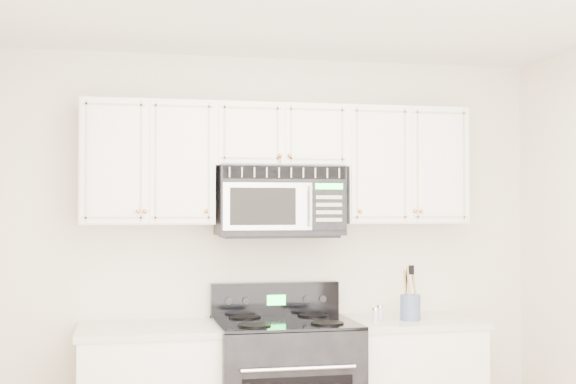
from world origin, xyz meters
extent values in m
cube|color=#F2E2C2|center=(0.00, 1.75, 1.30)|extent=(3.50, 0.01, 2.60)
cube|color=#F2E2C2|center=(0.00, -1.75, 1.30)|extent=(3.50, 0.01, 2.60)
cube|color=silver|center=(-0.80, 1.44, 0.90)|extent=(0.86, 0.65, 0.04)
cube|color=silver|center=(0.80, 1.44, 0.90)|extent=(0.86, 0.65, 0.04)
cylinder|color=silver|center=(0.00, 1.01, 0.72)|extent=(0.66, 0.02, 0.02)
cube|color=black|center=(0.00, 1.39, 0.93)|extent=(0.83, 0.71, 0.02)
cube|color=black|center=(0.00, 1.71, 1.03)|extent=(0.83, 0.08, 0.22)
cube|color=#1EE542|center=(0.00, 1.67, 1.03)|extent=(0.12, 0.00, 0.07)
cube|color=white|center=(-0.82, 1.58, 1.90)|extent=(0.80, 0.33, 0.75)
cube|color=white|center=(0.82, 1.58, 1.90)|extent=(0.80, 0.33, 0.75)
cube|color=white|center=(0.00, 1.58, 2.08)|extent=(0.84, 0.33, 0.39)
sphere|color=#C9843E|center=(-0.84, 1.40, 1.60)|extent=(0.03, 0.03, 0.03)
sphere|color=#C9843E|center=(-0.48, 1.40, 1.60)|extent=(0.03, 0.03, 0.03)
sphere|color=#C9843E|center=(0.48, 1.40, 1.60)|extent=(0.03, 0.03, 0.03)
sphere|color=#C9843E|center=(0.84, 1.40, 1.60)|extent=(0.03, 0.03, 0.03)
sphere|color=#C9843E|center=(-0.03, 1.40, 1.94)|extent=(0.03, 0.03, 0.03)
sphere|color=#C9843E|center=(0.03, 1.40, 1.94)|extent=(0.03, 0.03, 0.03)
cylinder|color=red|center=(-0.03, 1.40, 1.88)|extent=(0.00, 0.00, 0.11)
sphere|color=#C9843E|center=(-0.03, 1.40, 1.82)|extent=(0.04, 0.04, 0.04)
cube|color=black|center=(-0.01, 1.56, 1.66)|extent=(0.78, 0.39, 0.43)
cube|color=#BEB899|center=(-0.01, 1.37, 1.83)|extent=(0.76, 0.01, 0.08)
cube|color=#A1A1A1|center=(-0.11, 1.36, 1.63)|extent=(0.54, 0.01, 0.29)
cube|color=black|center=(-0.14, 1.35, 1.63)|extent=(0.40, 0.01, 0.23)
cube|color=black|center=(0.27, 1.36, 1.63)|extent=(0.21, 0.01, 0.29)
cube|color=#1EE542|center=(0.27, 1.35, 1.75)|extent=(0.17, 0.00, 0.04)
cylinder|color=silver|center=(0.15, 1.32, 1.63)|extent=(0.02, 0.02, 0.25)
cylinder|color=#4D5D85|center=(0.79, 1.36, 1.00)|extent=(0.13, 0.13, 0.16)
cylinder|color=#A5854B|center=(0.83, 1.36, 1.08)|extent=(0.01, 0.01, 0.27)
cylinder|color=black|center=(0.78, 1.39, 1.09)|extent=(0.01, 0.01, 0.29)
cylinder|color=#A5854B|center=(0.78, 1.33, 1.10)|extent=(0.01, 0.01, 0.32)
cylinder|color=black|center=(0.83, 1.36, 1.08)|extent=(0.01, 0.01, 0.27)
cylinder|color=#A5854B|center=(0.78, 1.39, 1.09)|extent=(0.01, 0.01, 0.29)
cylinder|color=#B6B9CB|center=(0.55, 1.31, 0.96)|extent=(0.04, 0.04, 0.08)
cylinder|color=silver|center=(0.55, 1.31, 1.00)|extent=(0.04, 0.04, 0.01)
cylinder|color=#B6B9CB|center=(0.61, 1.40, 0.96)|extent=(0.04, 0.04, 0.08)
cylinder|color=silver|center=(0.61, 1.40, 1.01)|extent=(0.04, 0.04, 0.01)
camera|label=1|loc=(-0.99, -3.38, 1.62)|focal=50.00mm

